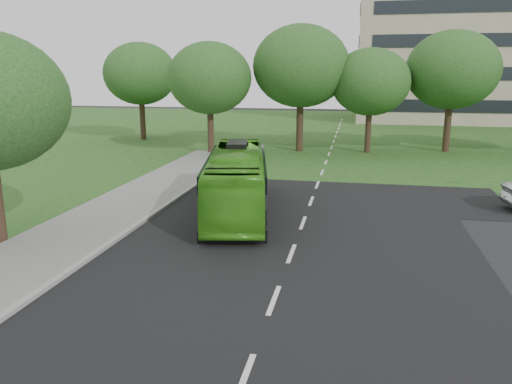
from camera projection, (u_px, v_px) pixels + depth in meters
The scene contains 9 objects.
ground at pixel (284, 275), 16.69m from camera, with size 160.00×160.00×0.00m, color black.
street_surfaces at pixel (322, 160), 38.45m from camera, with size 120.00×120.00×0.15m.
office_building at pixel (508, 29), 68.63m from camera, with size 40.10×20.10×25.00m.
tree_park_a at pixel (210, 78), 40.46m from camera, with size 6.84×6.84×9.08m.
tree_park_b at pixel (301, 66), 41.59m from camera, with size 8.05×8.05×10.56m.
tree_park_c at pixel (371, 82), 40.99m from camera, with size 6.50×6.50×8.63m.
tree_park_d at pixel (452, 70), 41.31m from camera, with size 7.62×7.62×10.07m.
tree_park_f at pixel (140, 74), 49.17m from camera, with size 7.16×7.16×9.56m.
bus at pixel (237, 181), 24.05m from camera, with size 2.55×10.89×3.03m, color #43A21D.
Camera 1 is at (2.18, -15.47, 6.57)m, focal length 35.00 mm.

